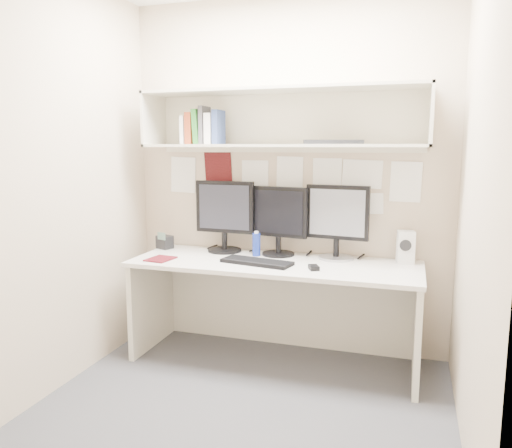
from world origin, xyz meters
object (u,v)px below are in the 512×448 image
(keyboard, at_px, (257,262))
(maroon_notebook, at_px, (161,259))
(monitor_right, at_px, (337,220))
(desk, at_px, (274,311))
(monitor_left, at_px, (225,214))
(desk_phone, at_px, (165,242))
(speaker, at_px, (406,247))
(monitor_center, at_px, (279,218))

(keyboard, distance_m, maroon_notebook, 0.69)
(keyboard, height_order, maroon_notebook, keyboard)
(monitor_right, xyz_separation_m, keyboard, (-0.49, -0.32, -0.27))
(monitor_right, bearing_deg, keyboard, -140.26)
(desk, height_order, monitor_left, monitor_left)
(maroon_notebook, relative_size, desk_phone, 1.41)
(speaker, bearing_deg, desk_phone, 172.74)
(monitor_center, bearing_deg, maroon_notebook, -142.51)
(monitor_left, xyz_separation_m, desk_phone, (-0.49, -0.05, -0.23))
(monitor_left, height_order, desk_phone, monitor_left)
(monitor_center, relative_size, monitor_right, 0.96)
(monitor_right, relative_size, desk_phone, 3.79)
(monitor_right, bearing_deg, speaker, 8.17)
(desk, height_order, maroon_notebook, maroon_notebook)
(monitor_center, height_order, desk_phone, monitor_center)
(desk, relative_size, maroon_notebook, 10.21)
(desk_phone, bearing_deg, keyboard, 4.15)
(maroon_notebook, height_order, desk_phone, desk_phone)
(monitor_right, bearing_deg, monitor_center, -173.08)
(desk, bearing_deg, speaker, 14.77)
(monitor_left, distance_m, maroon_notebook, 0.60)
(monitor_left, bearing_deg, monitor_right, 2.15)
(monitor_left, xyz_separation_m, keyboard, (0.36, -0.32, -0.27))
(monitor_right, height_order, maroon_notebook, monitor_right)
(monitor_right, xyz_separation_m, desk_phone, (-1.34, -0.05, -0.23))
(monitor_center, xyz_separation_m, maroon_notebook, (-0.76, -0.41, -0.27))
(desk, relative_size, monitor_left, 3.72)
(desk, bearing_deg, monitor_right, 28.85)
(monitor_center, bearing_deg, monitor_left, -170.78)
(desk, relative_size, keyboard, 4.08)
(desk_phone, bearing_deg, monitor_right, 24.03)
(monitor_center, distance_m, keyboard, 0.42)
(speaker, bearing_deg, monitor_left, 171.35)
(keyboard, distance_m, speaker, 1.03)
(desk_phone, bearing_deg, desk, 11.66)
(desk_phone, bearing_deg, monitor_center, 24.99)
(monitor_left, height_order, monitor_right, monitor_left)
(speaker, bearing_deg, monitor_center, 171.55)
(desk_phone, bearing_deg, monitor_left, 27.58)
(monitor_center, distance_m, maroon_notebook, 0.90)
(monitor_right, bearing_deg, maroon_notebook, -154.08)
(monitor_center, xyz_separation_m, desk_phone, (-0.91, -0.05, -0.22))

